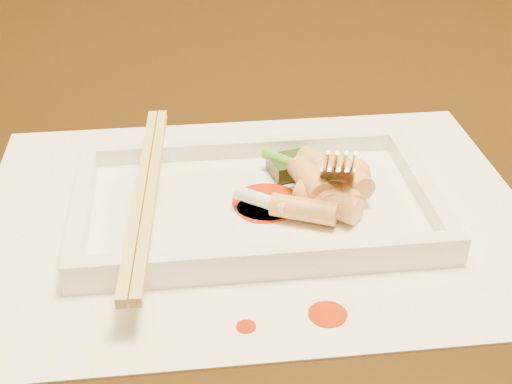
{
  "coord_description": "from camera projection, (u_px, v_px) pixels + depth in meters",
  "views": [
    {
      "loc": [
        -0.12,
        -0.59,
        1.04
      ],
      "look_at": [
        -0.07,
        -0.16,
        0.77
      ],
      "focal_mm": 50.0,
      "sensor_mm": 36.0,
      "label": 1
    }
  ],
  "objects": [
    {
      "name": "table",
      "position": [
        303.0,
        208.0,
        0.72
      ],
      "size": [
        1.4,
        0.9,
        0.75
      ],
      "color": "black",
      "rests_on": "ground"
    },
    {
      "name": "placemat",
      "position": [
        256.0,
        214.0,
        0.52
      ],
      "size": [
        0.4,
        0.3,
        0.0
      ],
      "primitive_type": "cube",
      "color": "white",
      "rests_on": "table"
    },
    {
      "name": "sauce_splatter_a",
      "position": [
        328.0,
        314.0,
        0.43
      ],
      "size": [
        0.02,
        0.02,
        0.0
      ],
      "primitive_type": "cylinder",
      "color": "#B32B05",
      "rests_on": "placemat"
    },
    {
      "name": "sauce_splatter_b",
      "position": [
        246.0,
        326.0,
        0.42
      ],
      "size": [
        0.01,
        0.01,
        0.0
      ],
      "primitive_type": "cylinder",
      "color": "#B32B05",
      "rests_on": "placemat"
    },
    {
      "name": "plate_base",
      "position": [
        256.0,
        208.0,
        0.52
      ],
      "size": [
        0.26,
        0.16,
        0.01
      ],
      "primitive_type": "cube",
      "color": "white",
      "rests_on": "placemat"
    },
    {
      "name": "plate_rim_far",
      "position": [
        245.0,
        147.0,
        0.58
      ],
      "size": [
        0.26,
        0.01,
        0.01
      ],
      "primitive_type": "cube",
      "color": "white",
      "rests_on": "plate_base"
    },
    {
      "name": "plate_rim_near",
      "position": [
        270.0,
        257.0,
        0.45
      ],
      "size": [
        0.26,
        0.01,
        0.01
      ],
      "primitive_type": "cube",
      "color": "white",
      "rests_on": "plate_base"
    },
    {
      "name": "plate_rim_left",
      "position": [
        82.0,
        206.0,
        0.5
      ],
      "size": [
        0.01,
        0.14,
        0.01
      ],
      "primitive_type": "cube",
      "color": "white",
      "rests_on": "plate_base"
    },
    {
      "name": "plate_rim_right",
      "position": [
        422.0,
        185.0,
        0.53
      ],
      "size": [
        0.01,
        0.14,
        0.01
      ],
      "primitive_type": "cube",
      "color": "white",
      "rests_on": "plate_base"
    },
    {
      "name": "veg_piece",
      "position": [
        295.0,
        165.0,
        0.55
      ],
      "size": [
        0.04,
        0.04,
        0.01
      ],
      "primitive_type": "cube",
      "rotation": [
        0.0,
        0.0,
        0.23
      ],
      "color": "black",
      "rests_on": "plate_base"
    },
    {
      "name": "scallion_white",
      "position": [
        261.0,
        200.0,
        0.5
      ],
      "size": [
        0.04,
        0.03,
        0.01
      ],
      "primitive_type": "cylinder",
      "rotation": [
        1.57,
        0.0,
        0.92
      ],
      "color": "#EAEACC",
      "rests_on": "plate_base"
    },
    {
      "name": "scallion_green",
      "position": [
        309.0,
        171.0,
        0.53
      ],
      "size": [
        0.06,
        0.07,
        0.01
      ],
      "primitive_type": "cylinder",
      "rotation": [
        1.57,
        0.0,
        0.75
      ],
      "color": "#3B9718",
      "rests_on": "plate_base"
    },
    {
      "name": "chopstick_a",
      "position": [
        140.0,
        190.0,
        0.5
      ],
      "size": [
        0.02,
        0.24,
        0.01
      ],
      "primitive_type": "cube",
      "rotation": [
        0.0,
        0.0,
        -0.07
      ],
      "color": "#D6BE6B",
      "rests_on": "plate_rim_near"
    },
    {
      "name": "chopstick_b",
      "position": [
        152.0,
        189.0,
        0.5
      ],
      "size": [
        0.02,
        0.24,
        0.01
      ],
      "primitive_type": "cube",
      "rotation": [
        0.0,
        0.0,
        -0.07
      ],
      "color": "#D6BE6B",
      "rests_on": "plate_rim_near"
    },
    {
      "name": "fork",
      "position": [
        352.0,
        95.0,
        0.5
      ],
      "size": [
        0.09,
        0.1,
        0.14
      ],
      "primitive_type": null,
      "color": "silver",
      "rests_on": "plate_base"
    },
    {
      "name": "sauce_blob_0",
      "position": [
        267.0,
        202.0,
        0.52
      ],
      "size": [
        0.05,
        0.05,
        0.0
      ],
      "primitive_type": "cylinder",
      "color": "#B32B05",
      "rests_on": "plate_base"
    },
    {
      "name": "sauce_blob_1",
      "position": [
        263.0,
        208.0,
        0.51
      ],
      "size": [
        0.04,
        0.04,
        0.0
      ],
      "primitive_type": "cylinder",
      "color": "#B32B05",
      "rests_on": "plate_base"
    },
    {
      "name": "rice_cake_0",
      "position": [
        342.0,
        190.0,
        0.51
      ],
      "size": [
        0.03,
        0.05,
        0.02
      ],
      "primitive_type": "cylinder",
      "rotation": [
        1.57,
        0.0,
        0.18
      ],
      "color": "#EDBE6E",
      "rests_on": "plate_base"
    },
    {
      "name": "rice_cake_1",
      "position": [
        328.0,
        189.0,
        0.52
      ],
      "size": [
        0.02,
        0.05,
        0.02
      ],
      "primitive_type": "cylinder",
      "rotation": [
        1.57,
        0.0,
        3.09
      ],
      "color": "#EDBE6E",
      "rests_on": "plate_base"
    },
    {
      "name": "rice_cake_2",
      "position": [
        348.0,
        175.0,
        0.52
      ],
      "size": [
        0.03,
        0.05,
        0.02
      ],
      "primitive_type": "cylinder",
      "rotation": [
        1.57,
        0.0,
        0.26
      ],
      "color": "#EDBE6E",
      "rests_on": "plate_base"
    },
    {
      "name": "rice_cake_3",
      "position": [
        339.0,
        181.0,
        0.53
      ],
      "size": [
        0.05,
        0.04,
        0.02
      ],
      "primitive_type": "cylinder",
      "rotation": [
        1.57,
        0.0,
        2.1
      ],
      "color": "#EDBE6E",
      "rests_on": "plate_base"
    },
    {
      "name": "rice_cake_4",
      "position": [
        304.0,
        209.0,
        0.49
      ],
      "size": [
        0.05,
        0.03,
        0.02
      ],
      "primitive_type": "cylinder",
      "rotation": [
        1.57,
        0.0,
        1.15
      ],
      "color": "#EDBE6E",
      "rests_on": "plate_base"
    },
    {
      "name": "rice_cake_5",
      "position": [
        310.0,
        180.0,
        0.51
      ],
      "size": [
        0.03,
        0.05,
        0.02
      ],
      "primitive_type": "cylinder",
      "rotation": [
        1.57,
        0.0,
        0.23
      ],
      "color": "#EDBE6E",
      "rests_on": "plate_base"
    },
    {
      "name": "rice_cake_6",
      "position": [
        327.0,
        170.0,
        0.54
      ],
      "size": [
        0.04,
        0.05,
        0.02
      ],
      "primitive_type": "cylinder",
      "rotation": [
        1.57,
        0.0,
        0.55
      ],
      "color": "#EDBE6E",
      "rests_on": "plate_base"
    },
    {
      "name": "rice_cake_7",
      "position": [
        328.0,
        202.0,
        0.5
      ],
      "size": [
        0.05,
        0.05,
        0.02
      ],
      "primitive_type": "cylinder",
      "rotation": [
        1.57,
        0.0,
        0.83
      ],
      "color": "#EDBE6E",
      "rests_on": "plate_base"
    }
  ]
}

